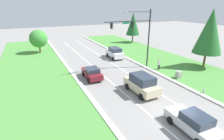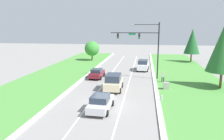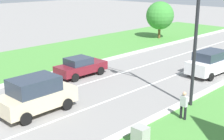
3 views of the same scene
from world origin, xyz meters
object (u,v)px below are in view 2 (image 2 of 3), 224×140
Objects in this scene: utility_cabinet at (166,86)px; champagne_suv at (113,82)px; traffic_signal_mast at (145,42)px; conifer_near_right_tree at (224,46)px; white_suv at (143,65)px; pedestrian at (163,76)px; oak_near_left_tree at (92,49)px; conifer_far_right_tree at (192,41)px; burgundy_sedan at (97,73)px; silver_sedan at (101,103)px; fire_hydrant at (161,98)px.

champagne_suv is at bearing -170.46° from utility_cabinet.
conifer_near_right_tree is (10.24, -4.14, -0.17)m from traffic_signal_mast.
champagne_suv is at bearing -101.27° from white_suv.
conifer_near_right_tree is at bearing 13.98° from utility_cabinet.
pedestrian reaches higher than utility_cabinet.
utility_cabinet is at bearing -64.06° from traffic_signal_mast.
oak_near_left_tree is 0.62× the size of conifer_far_right_tree.
conifer_near_right_tree is (14.24, 2.99, 4.61)m from champagne_suv.
conifer_far_right_tree is (7.79, 24.10, 4.39)m from utility_cabinet.
silver_sedan is at bearing -74.44° from burgundy_sedan.
champagne_suv is at bearing 90.35° from silver_sedan.
silver_sedan is 0.96× the size of oak_near_left_tree.
fire_hydrant is at bearing -101.30° from utility_cabinet.
champagne_suv is (0.23, 7.26, 0.27)m from silver_sedan.
conifer_near_right_tree is 1.89× the size of oak_near_left_tree.
traffic_signal_mast reaches higher than white_suv.
traffic_signal_mast is 9.46m from champagne_suv.
fire_hydrant is 0.09× the size of conifer_far_right_tree.
champagne_suv is 15.26m from conifer_near_right_tree.
white_suv is 2.77× the size of pedestrian.
oak_near_left_tree is (-15.56, 19.09, 2.08)m from pedestrian.
traffic_signal_mast is 1.93× the size of silver_sedan.
white_suv reaches higher than burgundy_sedan.
champagne_suv reaches higher than burgundy_sedan.
pedestrian reaches higher than fire_hydrant.
champagne_suv reaches higher than utility_cabinet.
conifer_near_right_tree is at bearing 37.86° from fire_hydrant.
silver_sedan is at bearing 60.83° from pedestrian.
white_suv is 6.68× the size of fire_hydrant.
utility_cabinet is (7.13, 8.42, -0.30)m from silver_sedan.
pedestrian is 22.06m from conifer_far_right_tree.
oak_near_left_tree is (-8.56, 31.41, 2.20)m from silver_sedan.
burgundy_sedan is (-7.64, -0.70, -5.07)m from traffic_signal_mast.
champagne_suv is at bearing -119.34° from traffic_signal_mast.
utility_cabinet is 0.13× the size of conifer_far_right_tree.
pedestrian reaches higher than burgundy_sedan.
champagne_suv is 29.47m from conifer_far_right_tree.
fire_hydrant is 0.08× the size of conifer_near_right_tree.
pedestrian is 0.35× the size of oak_near_left_tree.
traffic_signal_mast is 1.15× the size of conifer_far_right_tree.
fire_hydrant is at bearing -44.10° from burgundy_sedan.
pedestrian is at bearing 84.76° from fire_hydrant.
white_suv reaches higher than fire_hydrant.
champagne_suv is (-4.00, -7.12, -4.78)m from traffic_signal_mast.
utility_cabinet is 0.11× the size of conifer_near_right_tree.
conifer_near_right_tree is at bearing 164.91° from pedestrian.
silver_sedan is 21.64m from white_suv.
conifer_near_right_tree reaches higher than silver_sedan.
conifer_near_right_tree is 1.17× the size of conifer_far_right_tree.
champagne_suv is at bearing 150.19° from fire_hydrant.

